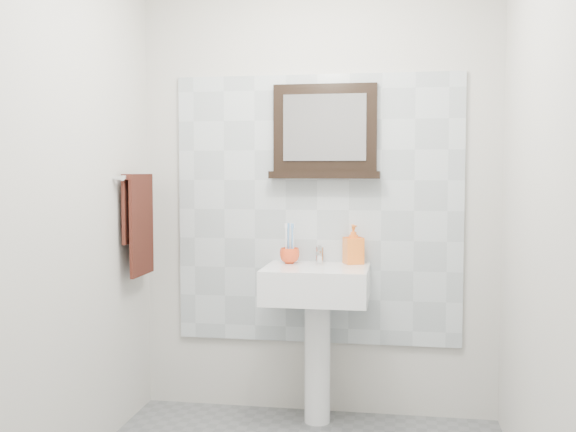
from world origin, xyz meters
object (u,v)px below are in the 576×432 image
(pedestal_sink, at_px, (316,301))
(toothbrush_cup, at_px, (290,256))
(hand_towel, at_px, (139,217))
(soap_dispenser, at_px, (353,244))
(framed_mirror, at_px, (325,134))

(pedestal_sink, distance_m, toothbrush_cup, 0.30)
(hand_towel, bearing_deg, soap_dispenser, 10.43)
(pedestal_sink, xyz_separation_m, framed_mirror, (0.02, 0.19, 0.89))
(toothbrush_cup, bearing_deg, pedestal_sink, -33.26)
(soap_dispenser, relative_size, framed_mirror, 0.35)
(soap_dispenser, xyz_separation_m, framed_mirror, (-0.16, 0.04, 0.60))
(pedestal_sink, relative_size, toothbrush_cup, 8.89)
(toothbrush_cup, height_order, hand_towel, hand_towel)
(toothbrush_cup, relative_size, soap_dispenser, 0.50)
(pedestal_sink, distance_m, soap_dispenser, 0.37)
(toothbrush_cup, xyz_separation_m, framed_mirror, (0.18, 0.08, 0.67))
(pedestal_sink, height_order, soap_dispenser, soap_dispenser)
(pedestal_sink, distance_m, hand_towel, 1.06)
(soap_dispenser, bearing_deg, pedestal_sink, -164.05)
(framed_mirror, relative_size, hand_towel, 1.11)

